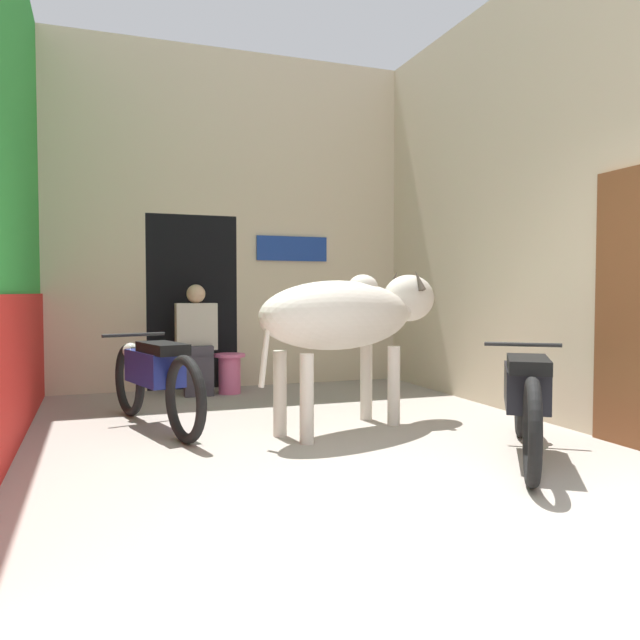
# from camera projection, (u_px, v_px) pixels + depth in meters

# --- Properties ---
(ground_plane) EXTENTS (30.00, 30.00, 0.00)m
(ground_plane) POSITION_uv_depth(u_px,v_px,m) (457.00, 538.00, 2.96)
(ground_plane) COLOR #9E9389
(wall_back_with_doorway) EXTENTS (4.37, 0.93, 4.12)m
(wall_back_with_doorway) POSITION_uv_depth(u_px,v_px,m) (216.00, 248.00, 7.83)
(wall_back_with_doorway) COLOR beige
(wall_back_with_doorway) RESTS_ON ground_plane
(wall_right_with_door) EXTENTS (0.22, 5.07, 4.12)m
(wall_right_with_door) POSITION_uv_depth(u_px,v_px,m) (523.00, 202.00, 5.98)
(wall_right_with_door) COLOR beige
(wall_right_with_door) RESTS_ON ground_plane
(cow) EXTENTS (2.03, 1.19, 1.38)m
(cow) POSITION_uv_depth(u_px,v_px,m) (351.00, 315.00, 5.31)
(cow) COLOR beige
(cow) RESTS_ON ground_plane
(motorcycle_near) EXTENTS (1.22, 1.70, 0.77)m
(motorcycle_near) POSITION_uv_depth(u_px,v_px,m) (526.00, 395.00, 4.37)
(motorcycle_near) COLOR black
(motorcycle_near) RESTS_ON ground_plane
(motorcycle_far) EXTENTS (0.73, 1.95, 0.79)m
(motorcycle_far) POSITION_uv_depth(u_px,v_px,m) (154.00, 376.00, 5.33)
(motorcycle_far) COLOR black
(motorcycle_far) RESTS_ON ground_plane
(shopkeeper_seated) EXTENTS (0.46, 0.34, 1.26)m
(shopkeeper_seated) POSITION_uv_depth(u_px,v_px,m) (197.00, 337.00, 7.09)
(shopkeeper_seated) COLOR #3D3842
(shopkeeper_seated) RESTS_ON ground_plane
(plastic_stool) EXTENTS (0.36, 0.36, 0.46)m
(plastic_stool) POSITION_uv_depth(u_px,v_px,m) (230.00, 372.00, 7.19)
(plastic_stool) COLOR #DB6093
(plastic_stool) RESTS_ON ground_plane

